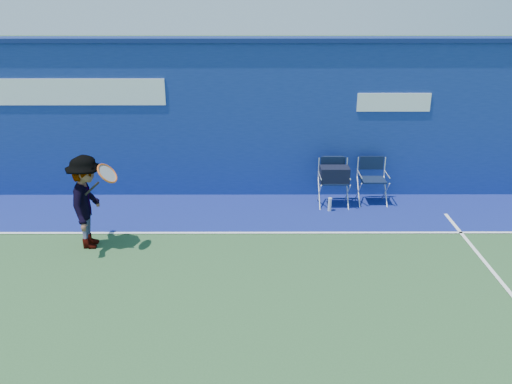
{
  "coord_description": "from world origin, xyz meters",
  "views": [
    {
      "loc": [
        0.95,
        -5.23,
        4.05
      ],
      "look_at": [
        0.97,
        2.6,
        1.0
      ],
      "focal_mm": 38.0,
      "sensor_mm": 36.0,
      "label": 1
    }
  ],
  "objects_px": {
    "directors_chair_right": "(372,189)",
    "water_bottle": "(330,205)",
    "directors_chair_left": "(334,186)",
    "tennis_player": "(87,202)"
  },
  "relations": [
    {
      "from": "directors_chair_right",
      "to": "water_bottle",
      "type": "relative_size",
      "value": 3.36
    },
    {
      "from": "directors_chair_left",
      "to": "directors_chair_right",
      "type": "bearing_deg",
      "value": 9.18
    },
    {
      "from": "directors_chair_left",
      "to": "directors_chair_right",
      "type": "height_order",
      "value": "directors_chair_left"
    },
    {
      "from": "directors_chair_left",
      "to": "tennis_player",
      "type": "bearing_deg",
      "value": -157.72
    },
    {
      "from": "directors_chair_left",
      "to": "directors_chair_right",
      "type": "relative_size",
      "value": 1.04
    },
    {
      "from": "directors_chair_right",
      "to": "water_bottle",
      "type": "bearing_deg",
      "value": -154.46
    },
    {
      "from": "directors_chair_right",
      "to": "water_bottle",
      "type": "xyz_separation_m",
      "value": [
        -0.87,
        -0.42,
        -0.15
      ]
    },
    {
      "from": "directors_chair_right",
      "to": "tennis_player",
      "type": "bearing_deg",
      "value": -159.64
    },
    {
      "from": "directors_chair_left",
      "to": "water_bottle",
      "type": "distance_m",
      "value": 0.4
    },
    {
      "from": "water_bottle",
      "to": "tennis_player",
      "type": "height_order",
      "value": "tennis_player"
    }
  ]
}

